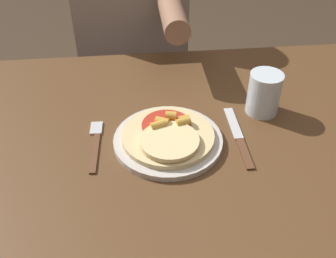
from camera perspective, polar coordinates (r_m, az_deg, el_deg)
The scene contains 7 objects.
dining_table at distance 0.97m, azimuth -0.62°, elevation -6.69°, with size 1.23×0.87×0.74m.
plate at distance 0.90m, azimuth -0.00°, elevation -1.64°, with size 0.25×0.25×0.01m.
pizza at distance 0.88m, azimuth 0.07°, elevation -0.91°, with size 0.21×0.21×0.04m.
fork at distance 0.91m, azimuth -10.47°, elevation -1.90°, with size 0.03×0.18×0.00m.
knife at distance 0.93m, azimuth 10.23°, elevation -1.20°, with size 0.02×0.22×0.00m.
drinking_glass at distance 1.00m, azimuth 13.76°, elevation 5.06°, with size 0.08×0.08×0.11m.
person_diner at distance 1.47m, azimuth -5.15°, elevation 13.78°, with size 0.38×0.52×1.22m.
Camera 1 is at (-0.06, -0.68, 1.33)m, focal length 42.00 mm.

